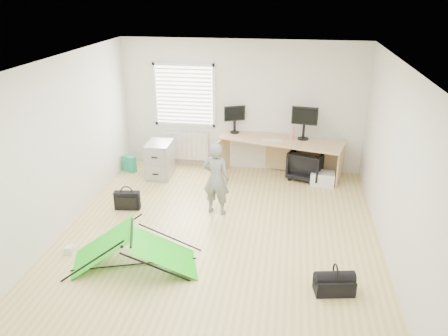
# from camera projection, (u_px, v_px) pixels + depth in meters

# --- Properties ---
(ground) EXTENTS (5.50, 5.50, 0.00)m
(ground) POSITION_uv_depth(u_px,v_px,m) (220.00, 232.00, 7.02)
(ground) COLOR #D2B970
(ground) RESTS_ON ground
(back_wall) EXTENTS (5.00, 0.02, 2.70)m
(back_wall) POSITION_uv_depth(u_px,v_px,m) (242.00, 106.00, 9.00)
(back_wall) COLOR silver
(back_wall) RESTS_ON ground
(window) EXTENTS (1.20, 0.06, 1.20)m
(window) POSITION_uv_depth(u_px,v_px,m) (184.00, 95.00, 9.05)
(window) COLOR silver
(window) RESTS_ON back_wall
(radiator) EXTENTS (1.00, 0.12, 0.60)m
(radiator) POSITION_uv_depth(u_px,v_px,m) (186.00, 146.00, 9.45)
(radiator) COLOR silver
(radiator) RESTS_ON back_wall
(desk) EXTENTS (2.53, 1.33, 0.82)m
(desk) POSITION_uv_depth(u_px,v_px,m) (280.00, 159.00, 8.84)
(desk) COLOR tan
(desk) RESTS_ON ground
(filing_cabinet) EXTENTS (0.49, 0.65, 0.74)m
(filing_cabinet) POSITION_uv_depth(u_px,v_px,m) (160.00, 160.00, 8.91)
(filing_cabinet) COLOR #9A9D9F
(filing_cabinet) RESTS_ON ground
(monitor_left) EXTENTS (0.44, 0.27, 0.42)m
(monitor_left) POSITION_uv_depth(u_px,v_px,m) (235.00, 123.00, 9.01)
(monitor_left) COLOR black
(monitor_left) RESTS_ON desk
(monitor_right) EXTENTS (0.52, 0.18, 0.49)m
(monitor_right) POSITION_uv_depth(u_px,v_px,m) (304.00, 127.00, 8.61)
(monitor_right) COLOR black
(monitor_right) RESTS_ON desk
(keyboard) EXTENTS (0.41, 0.14, 0.02)m
(keyboard) POSITION_uv_depth(u_px,v_px,m) (273.00, 140.00, 8.63)
(keyboard) COLOR beige
(keyboard) RESTS_ON desk
(thermos) EXTENTS (0.09, 0.09, 0.27)m
(thermos) POSITION_uv_depth(u_px,v_px,m) (292.00, 133.00, 8.66)
(thermos) COLOR #CE7385
(thermos) RESTS_ON desk
(office_chair) EXTENTS (0.83, 0.85, 0.62)m
(office_chair) POSITION_uv_depth(u_px,v_px,m) (307.00, 164.00, 8.85)
(office_chair) COLOR black
(office_chair) RESTS_ON ground
(person) EXTENTS (0.51, 0.38, 1.28)m
(person) POSITION_uv_depth(u_px,v_px,m) (216.00, 179.00, 7.38)
(person) COLOR slate
(person) RESTS_ON ground
(kite) EXTENTS (1.91, 1.30, 0.54)m
(kite) POSITION_uv_depth(u_px,v_px,m) (133.00, 249.00, 6.08)
(kite) COLOR #1ADF15
(kite) RESTS_ON ground
(storage_crate) EXTENTS (0.49, 0.36, 0.26)m
(storage_crate) POSITION_uv_depth(u_px,v_px,m) (322.00, 178.00, 8.64)
(storage_crate) COLOR silver
(storage_crate) RESTS_ON ground
(tote_bag) EXTENTS (0.31, 0.21, 0.34)m
(tote_bag) POSITION_uv_depth(u_px,v_px,m) (129.00, 164.00, 9.23)
(tote_bag) COLOR #1E956B
(tote_bag) RESTS_ON ground
(laptop_bag) EXTENTS (0.46, 0.19, 0.33)m
(laptop_bag) POSITION_uv_depth(u_px,v_px,m) (127.00, 200.00, 7.67)
(laptop_bag) COLOR black
(laptop_bag) RESTS_ON ground
(white_box) EXTENTS (0.13, 0.13, 0.11)m
(white_box) POSITION_uv_depth(u_px,v_px,m) (69.00, 250.00, 6.44)
(white_box) COLOR silver
(white_box) RESTS_ON ground
(duffel_bag) EXTENTS (0.54, 0.35, 0.22)m
(duffel_bag) POSITION_uv_depth(u_px,v_px,m) (334.00, 285.00, 5.61)
(duffel_bag) COLOR black
(duffel_bag) RESTS_ON ground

